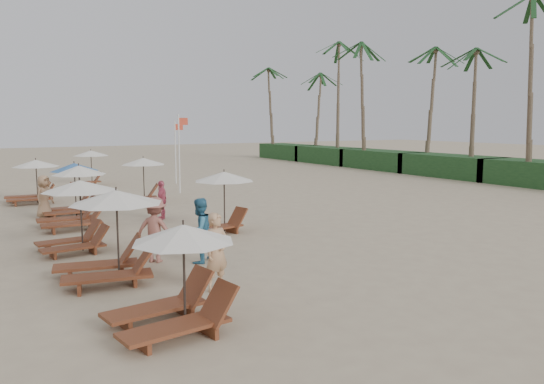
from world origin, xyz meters
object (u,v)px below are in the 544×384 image
beachgoer_mid_b (155,230)px  lounger_station_5 (31,183)px  lounger_station_4 (69,192)px  beachgoer_far_b (44,197)px  inland_station_1 (140,175)px  flag_pole_near (180,150)px  inland_station_2 (89,163)px  beachgoer_mid_a (200,231)px  lounger_station_2 (74,214)px  lounger_station_1 (107,239)px  lounger_station_0 (170,284)px  lounger_station_3 (72,202)px  beachgoer_far_a (162,200)px  inland_station_0 (221,196)px  beachgoer_near (217,252)px

beachgoer_mid_b → lounger_station_5: bearing=-41.0°
lounger_station_4 → beachgoer_far_b: bearing=177.6°
lounger_station_5 → beachgoer_far_b: bearing=-90.4°
inland_station_1 → flag_pole_near: bearing=37.2°
inland_station_2 → beachgoer_mid_a: 21.38m
lounger_station_2 → lounger_station_5: bearing=89.8°
lounger_station_1 → beachgoer_far_b: 10.51m
lounger_station_1 → beachgoer_mid_a: bearing=9.9°
lounger_station_0 → lounger_station_5: (-0.33, 19.32, 0.09)m
lounger_station_0 → beachgoer_far_b: size_ratio=1.43×
lounger_station_3 → inland_station_2: bearing=75.9°
lounger_station_5 → beachgoer_mid_b: bearing=-83.1°
lounger_station_4 → beachgoer_mid_b: 9.30m
lounger_station_0 → beachgoer_mid_a: (2.46, 4.41, 0.01)m
lounger_station_0 → lounger_station_5: 19.33m
lounger_station_3 → beachgoer_far_a: 3.59m
lounger_station_5 → inland_station_0: inland_station_0 is taller
beachgoer_near → beachgoer_mid_a: (0.66, 2.63, -0.01)m
lounger_station_2 → beachgoer_mid_b: 3.08m
lounger_station_3 → lounger_station_4: bearing=82.1°
lounger_station_0 → beachgoer_mid_b: bearing=74.8°
lounger_station_0 → beachgoer_near: 2.53m
beachgoer_near → inland_station_1: bearing=61.7°
beachgoer_far_a → inland_station_0: bearing=51.0°
flag_pole_near → lounger_station_5: bearing=178.6°
lounger_station_0 → inland_station_0: inland_station_0 is taller
lounger_station_1 → lounger_station_5: (-0.07, 15.39, -0.07)m
lounger_station_4 → lounger_station_0: bearing=-92.5°
flag_pole_near → beachgoer_far_b: bearing=-149.1°
lounger_station_4 → beachgoer_mid_b: lounger_station_4 is taller
beachgoer_far_a → inland_station_1: bearing=-150.8°
inland_station_2 → beachgoer_mid_b: bearing=-96.7°
inland_station_0 → beachgoer_mid_b: (-3.39, -2.78, -0.42)m
beachgoer_mid_a → beachgoer_far_b: size_ratio=1.03×
inland_station_1 → lounger_station_5: bearing=153.2°
lounger_station_0 → lounger_station_2: (-0.37, 7.64, 0.25)m
lounger_station_2 → beachgoer_mid_a: (2.84, -3.23, -0.24)m
lounger_station_3 → inland_station_1: (4.26, 5.36, 0.35)m
lounger_station_1 → lounger_station_4: (0.90, 10.47, -0.05)m
inland_station_0 → flag_pole_near: flag_pole_near is taller
beachgoer_near → lounger_station_4: bearing=77.1°
lounger_station_3 → lounger_station_1: bearing=-93.7°
beachgoer_far_b → beachgoer_mid_b: bearing=-122.9°
inland_station_1 → flag_pole_near: 3.90m
beachgoer_far_b → beachgoer_far_a: bearing=-77.2°
inland_station_0 → beachgoer_near: size_ratio=1.43×
lounger_station_4 → beachgoer_far_b: 1.01m
lounger_station_0 → lounger_station_5: bearing=91.0°
inland_station_0 → inland_station_2: bearing=93.1°
inland_station_1 → beachgoer_mid_b: (-3.10, -11.75, -0.41)m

